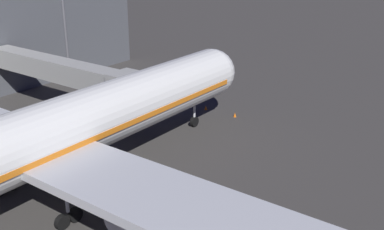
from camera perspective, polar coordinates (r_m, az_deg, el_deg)
The scene contains 6 objects.
ground_plane at distance 46.62m, azimuth -10.38°, elevation -6.76°, with size 320.00×320.00×0.00m, color #383533.
airliner_at_gate at distance 39.65m, azimuth -19.59°, elevation -3.63°, with size 59.10×59.07×20.60m.
jet_bridge at distance 58.77m, azimuth -14.33°, elevation 4.89°, with size 25.35×3.40×7.34m.
apron_floodlight_mast at distance 72.96m, azimuth -15.00°, elevation 11.30°, with size 2.90×0.50×17.27m.
traffic_cone_nose_port at distance 59.42m, azimuth 5.13°, elevation 0.02°, with size 0.36×0.36×0.55m, color orange.
traffic_cone_nose_starboard at distance 61.66m, azimuth 1.65°, elevation 0.89°, with size 0.36×0.36×0.55m, color orange.
Camera 1 is at (-30.87, 27.63, 21.37)m, focal length 44.76 mm.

